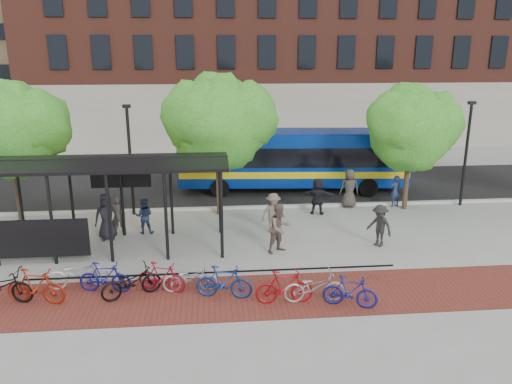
{
  "coord_description": "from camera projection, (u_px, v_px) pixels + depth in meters",
  "views": [
    {
      "loc": [
        -3.34,
        -19.1,
        7.44
      ],
      "look_at": [
        -1.45,
        1.31,
        1.6
      ],
      "focal_mm": 35.0,
      "sensor_mm": 36.0,
      "label": 1
    }
  ],
  "objects": [
    {
      "name": "bus_shelter",
      "position": [
        82.0,
        174.0,
        18.62
      ],
      "size": [
        10.6,
        3.07,
        3.6
      ],
      "color": "black",
      "rests_on": "ground"
    },
    {
      "name": "lamp_post_right",
      "position": [
        466.0,
        151.0,
        24.12
      ],
      "size": [
        0.35,
        0.2,
        5.12
      ],
      "color": "black",
      "rests_on": "ground"
    },
    {
      "name": "bike_rack_rail",
      "position": [
        215.0,
        285.0,
        16.41
      ],
      "size": [
        12.0,
        0.05,
        0.95
      ],
      "primitive_type": "cube",
      "color": "black",
      "rests_on": "ground"
    },
    {
      "name": "bike_5",
      "position": [
        162.0,
        277.0,
        15.87
      ],
      "size": [
        1.69,
        0.99,
        0.98
      ],
      "primitive_type": "imported",
      "rotation": [
        0.0,
        0.0,
        1.22
      ],
      "color": "maroon",
      "rests_on": "ground"
    },
    {
      "name": "asphalt_street",
      "position": [
        270.0,
        186.0,
        28.28
      ],
      "size": [
        160.0,
        8.0,
        0.01
      ],
      "primitive_type": "cube",
      "color": "black",
      "rests_on": "ground"
    },
    {
      "name": "pedestrian_0",
      "position": [
        107.0,
        217.0,
        20.13
      ],
      "size": [
        1.01,
        0.73,
        1.92
      ],
      "primitive_type": "imported",
      "rotation": [
        0.0,
        0.0,
        0.14
      ],
      "color": "black",
      "rests_on": "ground"
    },
    {
      "name": "bike_3",
      "position": [
        105.0,
        277.0,
        15.79
      ],
      "size": [
        1.74,
        0.75,
        1.01
      ],
      "primitive_type": "imported",
      "rotation": [
        0.0,
        0.0,
        1.4
      ],
      "color": "navy",
      "rests_on": "ground"
    },
    {
      "name": "pedestrian_8",
      "position": [
        280.0,
        228.0,
        18.85
      ],
      "size": [
        1.17,
        1.1,
        1.92
      ],
      "primitive_type": "imported",
      "rotation": [
        0.0,
        0.0,
        0.53
      ],
      "color": "brown",
      "rests_on": "ground"
    },
    {
      "name": "bike_4",
      "position": [
        131.0,
        282.0,
        15.49
      ],
      "size": [
        2.01,
        1.38,
        1.0
      ],
      "primitive_type": "imported",
      "rotation": [
        0.0,
        0.0,
        1.99
      ],
      "color": "black",
      "rests_on": "ground"
    },
    {
      "name": "tree_b",
      "position": [
        219.0,
        119.0,
        22.35
      ],
      "size": [
        5.15,
        4.2,
        6.47
      ],
      "color": "#382619",
      "rests_on": "ground"
    },
    {
      "name": "tree_a",
      "position": [
        12.0,
        127.0,
        21.61
      ],
      "size": [
        4.9,
        4.0,
        6.18
      ],
      "color": "#382619",
      "rests_on": "ground"
    },
    {
      "name": "bike_10",
      "position": [
        314.0,
        287.0,
        15.2
      ],
      "size": [
        1.89,
        0.66,
        0.99
      ],
      "primitive_type": "imported",
      "rotation": [
        0.0,
        0.0,
        1.57
      ],
      "color": "#9B9B9E",
      "rests_on": "ground"
    },
    {
      "name": "pedestrian_1",
      "position": [
        118.0,
        215.0,
        20.81
      ],
      "size": [
        0.6,
        0.4,
        1.61
      ],
      "primitive_type": "imported",
      "rotation": [
        0.0,
        0.0,
        3.17
      ],
      "color": "#403833",
      "rests_on": "ground"
    },
    {
      "name": "curb",
      "position": [
        280.0,
        206.0,
        24.44
      ],
      "size": [
        160.0,
        0.25,
        0.12
      ],
      "primitive_type": "cube",
      "color": "#B7B7B2",
      "rests_on": "ground"
    },
    {
      "name": "pedestrian_6",
      "position": [
        349.0,
        188.0,
        24.3
      ],
      "size": [
        0.97,
        0.68,
        1.9
      ],
      "primitive_type": "imported",
      "rotation": [
        0.0,
        0.0,
        3.06
      ],
      "color": "#37322C",
      "rests_on": "ground"
    },
    {
      "name": "lamp_post_left",
      "position": [
        130.0,
        157.0,
        22.7
      ],
      "size": [
        0.35,
        0.2,
        5.12
      ],
      "color": "black",
      "rests_on": "ground"
    },
    {
      "name": "pedestrian_3",
      "position": [
        273.0,
        213.0,
        20.93
      ],
      "size": [
        1.26,
        0.99,
        1.72
      ],
      "primitive_type": "imported",
      "rotation": [
        0.0,
        0.0,
        0.36
      ],
      "color": "brown",
      "rests_on": "ground"
    },
    {
      "name": "tree_c",
      "position": [
        413.0,
        125.0,
        23.26
      ],
      "size": [
        4.66,
        3.8,
        5.92
      ],
      "color": "#382619",
      "rests_on": "ground"
    },
    {
      "name": "bike_1",
      "position": [
        36.0,
        286.0,
        15.07
      ],
      "size": [
        1.95,
        0.92,
        1.13
      ],
      "primitive_type": "imported",
      "rotation": [
        0.0,
        0.0,
        1.35
      ],
      "color": "maroon",
      "rests_on": "ground"
    },
    {
      "name": "bike_6",
      "position": [
        190.0,
        278.0,
        15.86
      ],
      "size": [
        1.75,
        0.64,
        0.91
      ],
      "primitive_type": "imported",
      "rotation": [
        0.0,
        0.0,
        1.59
      ],
      "color": "#A0A1A3",
      "rests_on": "ground"
    },
    {
      "name": "bike_9",
      "position": [
        284.0,
        287.0,
        15.1
      ],
      "size": [
        1.77,
        0.5,
        1.06
      ],
      "primitive_type": "imported",
      "rotation": [
        0.0,
        0.0,
        1.57
      ],
      "color": "maroon",
      "rests_on": "ground"
    },
    {
      "name": "bike_7",
      "position": [
        224.0,
        282.0,
        15.42
      ],
      "size": [
        1.84,
        0.86,
        1.07
      ],
      "primitive_type": "imported",
      "rotation": [
        0.0,
        0.0,
        1.36
      ],
      "color": "navy",
      "rests_on": "ground"
    },
    {
      "name": "building_brick",
      "position": [
        360.0,
        20.0,
        43.67
      ],
      "size": [
        55.0,
        14.0,
        20.0
      ],
      "primitive_type": "cube",
      "color": "brown",
      "rests_on": "ground"
    },
    {
      "name": "brick_strip",
      "position": [
        257.0,
        296.0,
        15.66
      ],
      "size": [
        24.0,
        3.0,
        0.01
      ],
      "primitive_type": "cube",
      "color": "maroon",
      "rests_on": "ground"
    },
    {
      "name": "bike_2",
      "position": [
        77.0,
        273.0,
        16.11
      ],
      "size": [
        2.02,
        1.02,
        1.01
      ],
      "primitive_type": "imported",
      "rotation": [
        0.0,
        0.0,
        1.76
      ],
      "color": "#B8B8BB",
      "rests_on": "ground"
    },
    {
      "name": "pedestrian_2",
      "position": [
        144.0,
        216.0,
        20.85
      ],
      "size": [
        0.76,
        0.6,
        1.53
      ],
      "primitive_type": "imported",
      "rotation": [
        0.0,
        0.0,
        3.12
      ],
      "color": "#1C2942",
      "rests_on": "ground"
    },
    {
      "name": "bike_11",
      "position": [
        350.0,
        292.0,
        14.89
      ],
      "size": [
        1.7,
        1.0,
        0.99
      ],
      "primitive_type": "imported",
      "rotation": [
        0.0,
        0.0,
        1.22
      ],
      "color": "navy",
      "rests_on": "ground"
    },
    {
      "name": "pedestrian_9",
      "position": [
        380.0,
        226.0,
        19.44
      ],
      "size": [
        1.16,
        1.25,
        1.69
      ],
      "primitive_type": "imported",
      "rotation": [
        0.0,
        0.0,
        5.35
      ],
      "color": "black",
      "rests_on": "ground"
    },
    {
      "name": "pedestrian_7",
      "position": [
        395.0,
        191.0,
        24.45
      ],
      "size": [
        0.63,
        0.48,
        1.57
      ],
      "primitive_type": "imported",
      "rotation": [
        0.0,
        0.0,
        3.34
      ],
      "color": "#212D4D",
      "rests_on": "ground"
    },
    {
      "name": "ground",
      "position": [
        294.0,
        237.0,
        20.62
      ],
      "size": [
        160.0,
        160.0,
        0.0
      ],
      "primitive_type": "plane",
      "color": "#9E9E99",
      "rests_on": "ground"
    },
    {
      "name": "pedestrian_5",
      "position": [
        317.0,
        196.0,
        23.29
      ],
      "size": [
        1.68,
        0.95,
        1.73
      ],
      "primitive_type": "imported",
      "rotation": [
        0.0,
        0.0,
        2.85
      ],
      "color": "black",
      "rests_on": "ground"
    },
    {
      "name": "bike_0",
      "position": [
        1.0,
        286.0,
        15.17
      ],
      "size": [
        2.14,
        1.05,
        1.08
      ],
      "primitive_type": "imported",
      "rotation": [
        0.0,
        0.0,
        1.4
      ],
      "color": "black",
      "rests_on": "ground"
    },
    {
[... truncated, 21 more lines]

